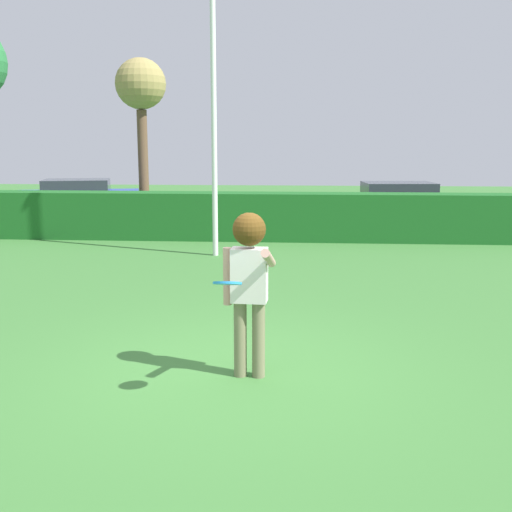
{
  "coord_description": "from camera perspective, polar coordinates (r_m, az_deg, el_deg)",
  "views": [
    {
      "loc": [
        0.76,
        -6.37,
        2.52
      ],
      "look_at": [
        0.24,
        0.93,
        1.15
      ],
      "focal_mm": 42.88,
      "sensor_mm": 36.0,
      "label": 1
    }
  ],
  "objects": [
    {
      "name": "ground_plane",
      "position": [
        6.89,
        -2.55,
        -10.85
      ],
      "size": [
        60.0,
        60.0,
        0.0
      ],
      "primitive_type": "plane",
      "color": "#3A7132"
    },
    {
      "name": "person",
      "position": [
        6.46,
        -0.64,
        -1.57
      ],
      "size": [
        0.56,
        0.78,
        1.8
      ],
      "color": "#767353",
      "rests_on": "ground"
    },
    {
      "name": "frisbee",
      "position": [
        5.76,
        -2.69,
        -2.55
      ],
      "size": [
        0.28,
        0.27,
        0.1
      ],
      "color": "#268CE5"
    },
    {
      "name": "lamppost",
      "position": [
        13.68,
        -3.99,
        15.99
      ],
      "size": [
        0.24,
        0.24,
        6.98
      ],
      "color": "silver",
      "rests_on": "ground"
    },
    {
      "name": "hedge_row",
      "position": [
        15.94,
        1.34,
        3.71
      ],
      "size": [
        20.42,
        0.9,
        1.23
      ],
      "primitive_type": "cube",
      "color": "#1A5A1F",
      "rests_on": "ground"
    },
    {
      "name": "parked_car_blue",
      "position": [
        22.23,
        -16.34,
        5.42
      ],
      "size": [
        4.49,
        2.67,
        1.25
      ],
      "color": "#263FA5",
      "rests_on": "ground"
    },
    {
      "name": "parked_car_black",
      "position": [
        20.3,
        13.1,
        5.12
      ],
      "size": [
        4.32,
        2.07,
        1.25
      ],
      "color": "black",
      "rests_on": "ground"
    },
    {
      "name": "willow_tree",
      "position": [
        23.42,
        -10.7,
        15.02
      ],
      "size": [
        1.84,
        1.84,
        5.53
      ],
      "color": "brown",
      "rests_on": "ground"
    }
  ]
}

